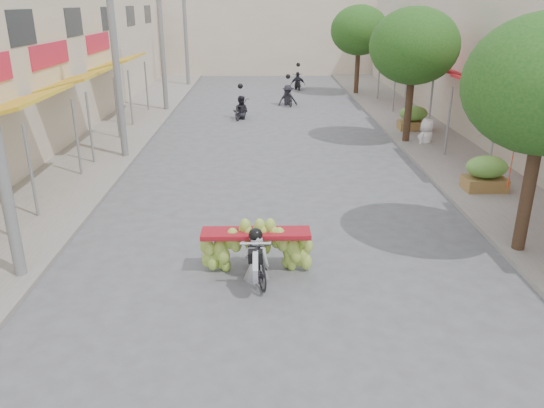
{
  "coord_description": "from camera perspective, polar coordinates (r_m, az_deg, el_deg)",
  "views": [
    {
      "loc": [
        -0.41,
        -6.8,
        5.37
      ],
      "look_at": [
        -0.19,
        4.36,
        1.1
      ],
      "focal_mm": 35.0,
      "sensor_mm": 36.0,
      "label": 1
    }
  ],
  "objects": [
    {
      "name": "ground",
      "position": [
        8.67,
        1.94,
        -17.33
      ],
      "size": [
        120.0,
        120.0,
        0.0
      ],
      "primitive_type": "plane",
      "color": "#59595F",
      "rests_on": "ground"
    },
    {
      "name": "pedestrian",
      "position": [
        21.96,
        16.43,
        8.8
      ],
      "size": [
        1.07,
        1.04,
        1.91
      ],
      "rotation": [
        0.0,
        0.0,
        3.87
      ],
      "color": "white",
      "rests_on": "ground"
    },
    {
      "name": "utility_pole_back",
      "position": [
        37.16,
        -9.33,
        18.59
      ],
      "size": [
        0.6,
        0.24,
        8.0
      ],
      "color": "slate",
      "rests_on": "ground"
    },
    {
      "name": "bg_motorbike_c",
      "position": [
        35.41,
        2.81,
        13.46
      ],
      "size": [
        0.99,
        1.71,
        1.95
      ],
      "color": "black",
      "rests_on": "ground"
    },
    {
      "name": "bg_motorbike_b",
      "position": [
        29.69,
        1.72,
        12.12
      ],
      "size": [
        1.15,
        1.89,
        1.95
      ],
      "color": "black",
      "rests_on": "ground"
    },
    {
      "name": "bg_motorbike_a",
      "position": [
        26.25,
        -3.39,
        10.73
      ],
      "size": [
        1.0,
        1.73,
        1.95
      ],
      "color": "black",
      "rests_on": "ground"
    },
    {
      "name": "sidewalk_right",
      "position": [
        23.63,
        17.32,
        6.99
      ],
      "size": [
        4.0,
        60.0,
        0.12
      ],
      "primitive_type": "cube",
      "color": "gray",
      "rests_on": "ground"
    },
    {
      "name": "street_tree_far",
      "position": [
        33.35,
        9.37,
        17.94
      ],
      "size": [
        3.4,
        3.4,
        5.25
      ],
      "color": "#3A2719",
      "rests_on": "ground"
    },
    {
      "name": "sidewalk_left",
      "position": [
        23.38,
        -17.59,
        6.82
      ],
      "size": [
        4.0,
        60.0,
        0.12
      ],
      "primitive_type": "cube",
      "color": "gray",
      "rests_on": "ground"
    },
    {
      "name": "street_tree_mid",
      "position": [
        21.65,
        15.05,
        16.05
      ],
      "size": [
        3.4,
        3.4,
        5.25
      ],
      "color": "#3A2719",
      "rests_on": "ground"
    },
    {
      "name": "banana_motorbike",
      "position": [
        10.89,
        -1.74,
        -4.65
      ],
      "size": [
        2.26,
        1.86,
        1.95
      ],
      "color": "black",
      "rests_on": "ground"
    },
    {
      "name": "produce_crate_mid",
      "position": [
        16.86,
        22.05,
        3.34
      ],
      "size": [
        1.2,
        0.88,
        1.16
      ],
      "color": "olive",
      "rests_on": "ground"
    },
    {
      "name": "market_umbrella",
      "position": [
        14.87,
        24.98,
        7.72
      ],
      "size": [
        2.45,
        2.45,
        1.72
      ],
      "rotation": [
        0.0,
        0.0,
        -0.37
      ],
      "color": "#C93F1A",
      "rests_on": "ground"
    },
    {
      "name": "utility_pole_mid",
      "position": [
        19.49,
        -16.62,
        16.15
      ],
      "size": [
        0.6,
        0.24,
        8.0
      ],
      "color": "slate",
      "rests_on": "ground"
    },
    {
      "name": "far_building",
      "position": [
        44.84,
        -0.63,
        18.53
      ],
      "size": [
        20.0,
        6.0,
        7.0
      ],
      "primitive_type": "cube",
      "color": "beige",
      "rests_on": "ground"
    },
    {
      "name": "utility_pole_far",
      "position": [
        28.27,
        -11.86,
        17.78
      ],
      "size": [
        0.6,
        0.24,
        8.0
      ],
      "color": "slate",
      "rests_on": "ground"
    },
    {
      "name": "produce_crate_far",
      "position": [
        24.19,
        14.95,
        9.13
      ],
      "size": [
        1.2,
        0.88,
        1.16
      ],
      "color": "olive",
      "rests_on": "ground"
    }
  ]
}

